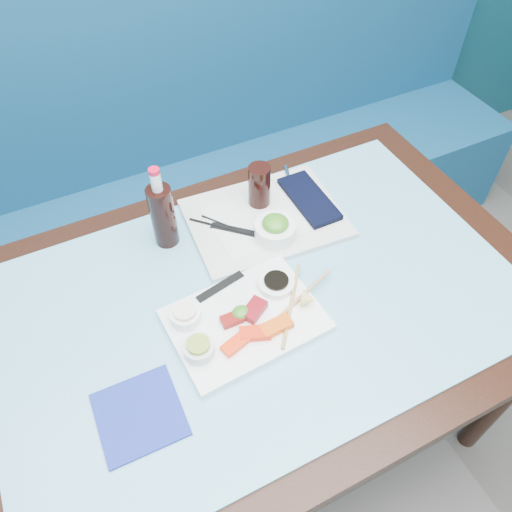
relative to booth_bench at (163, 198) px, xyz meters
name	(u,v)px	position (x,y,z in m)	size (l,w,h in m)	color
booth_bench	(163,198)	(0.00, 0.00, 0.00)	(3.00, 0.56, 1.17)	navy
dining_table	(258,319)	(0.00, -0.84, 0.29)	(1.40, 0.90, 0.75)	black
glass_top	(258,298)	(0.00, -0.84, 0.38)	(1.22, 0.76, 0.01)	#68B1D0
sashimi_plate	(245,320)	(-0.06, -0.89, 0.39)	(0.33, 0.24, 0.02)	white
salmon_left	(235,344)	(-0.11, -0.94, 0.41)	(0.06, 0.03, 0.01)	#FF2D0A
salmon_mid	(255,333)	(-0.06, -0.94, 0.41)	(0.07, 0.03, 0.02)	red
salmon_right	(276,326)	(-0.01, -0.94, 0.41)	(0.07, 0.03, 0.02)	#E44F09
tuna_left	(232,319)	(-0.09, -0.88, 0.41)	(0.05, 0.03, 0.02)	maroon
tuna_right	(254,310)	(-0.03, -0.88, 0.41)	(0.06, 0.04, 0.02)	maroon
seaweed_garnish	(241,313)	(-0.06, -0.88, 0.41)	(0.04, 0.04, 0.02)	#337C1C
ramekin_wasabi	(199,349)	(-0.18, -0.92, 0.41)	(0.07, 0.07, 0.03)	silver
wasabi_fill	(198,344)	(-0.18, -0.92, 0.43)	(0.05, 0.05, 0.01)	olive
ramekin_ginger	(186,316)	(-0.18, -0.83, 0.41)	(0.07, 0.07, 0.03)	white
ginger_fill	(185,311)	(-0.18, -0.83, 0.43)	(0.05, 0.05, 0.01)	#FFEAD1
soy_dish	(276,283)	(0.05, -0.84, 0.41)	(0.09, 0.09, 0.02)	white
soy_fill	(276,280)	(0.05, -0.84, 0.42)	(0.06, 0.06, 0.01)	black
lemon_wedge	(308,299)	(0.09, -0.92, 0.42)	(0.04, 0.04, 0.03)	#FFE478
chopstick_sleeve	(220,286)	(-0.07, -0.78, 0.40)	(0.13, 0.02, 0.00)	black
wooden_chopstick_a	(291,304)	(0.05, -0.90, 0.40)	(0.01, 0.01, 0.24)	tan
wooden_chopstick_b	(295,302)	(0.06, -0.90, 0.40)	(0.01, 0.01, 0.25)	tan
serving_tray	(265,218)	(0.13, -0.62, 0.39)	(0.40, 0.30, 0.02)	silver
paper_placemat	(265,216)	(0.13, -0.62, 0.40)	(0.29, 0.21, 0.00)	silver
seaweed_bowl	(275,230)	(0.12, -0.69, 0.42)	(0.11, 0.11, 0.04)	white
seaweed_salad	(275,223)	(0.12, -0.69, 0.45)	(0.07, 0.07, 0.03)	#3A801D
cola_glass	(259,186)	(0.14, -0.56, 0.46)	(0.06, 0.06, 0.12)	black
navy_pouch	(309,199)	(0.26, -0.62, 0.41)	(0.09, 0.21, 0.02)	black
fork	(289,177)	(0.26, -0.51, 0.40)	(0.01, 0.01, 0.10)	silver
black_chopstick_a	(233,230)	(0.03, -0.63, 0.40)	(0.01, 0.01, 0.24)	black
black_chopstick_b	(236,229)	(0.04, -0.63, 0.40)	(0.01, 0.01, 0.21)	black
tray_sleeve	(234,230)	(0.03, -0.63, 0.40)	(0.02, 0.13, 0.00)	black
cola_bottle_body	(163,216)	(-0.13, -0.57, 0.47)	(0.06, 0.06, 0.18)	black
cola_bottle_neck	(156,182)	(-0.13, -0.57, 0.58)	(0.03, 0.03, 0.05)	white
cola_bottle_cap	(154,171)	(-0.13, -0.57, 0.61)	(0.03, 0.03, 0.01)	red
blue_napkin	(139,414)	(-0.34, -0.99, 0.39)	(0.16, 0.16, 0.01)	navy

